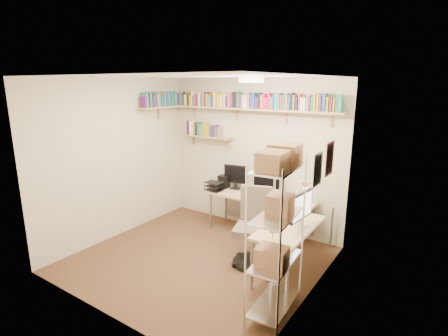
{
  "coord_description": "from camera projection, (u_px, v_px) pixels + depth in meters",
  "views": [
    {
      "loc": [
        2.81,
        -3.51,
        2.43
      ],
      "look_at": [
        0.07,
        0.55,
        1.23
      ],
      "focal_mm": 28.0,
      "sensor_mm": 36.0,
      "label": 1
    }
  ],
  "objects": [
    {
      "name": "corner_desk",
      "position": [
        261.0,
        202.0,
        5.29
      ],
      "size": [
        2.06,
        1.71,
        1.16
      ],
      "color": "beige",
      "rests_on": "ground"
    },
    {
      "name": "wall_shelves",
      "position": [
        225.0,
        108.0,
        5.72
      ],
      "size": [
        3.12,
        1.09,
        0.8
      ],
      "color": "tan",
      "rests_on": "ground"
    },
    {
      "name": "wire_rack",
      "position": [
        277.0,
        205.0,
        3.47
      ],
      "size": [
        0.43,
        0.77,
        1.84
      ],
      "rotation": [
        0.0,
        0.0,
        0.09
      ],
      "color": "silver",
      "rests_on": "ground"
    },
    {
      "name": "office_chair",
      "position": [
        253.0,
        232.0,
        4.75
      ],
      "size": [
        0.59,
        0.6,
        1.06
      ],
      "rotation": [
        0.0,
        0.0,
        0.32
      ],
      "color": "black",
      "rests_on": "ground"
    },
    {
      "name": "ground",
      "position": [
        198.0,
        259.0,
        4.93
      ],
      "size": [
        3.2,
        3.2,
        0.0
      ],
      "primitive_type": "plane",
      "color": "#4D3021",
      "rests_on": "ground"
    },
    {
      "name": "room_shell",
      "position": [
        196.0,
        152.0,
        4.56
      ],
      "size": [
        3.24,
        3.04,
        2.52
      ],
      "color": "beige",
      "rests_on": "ground"
    }
  ]
}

